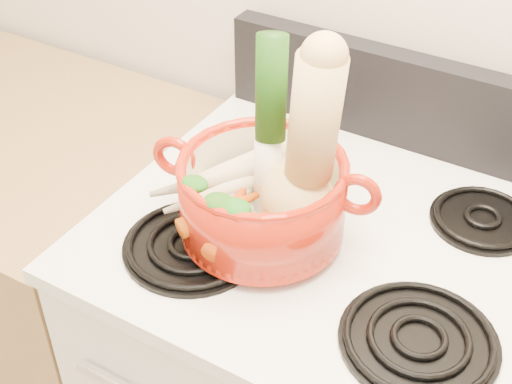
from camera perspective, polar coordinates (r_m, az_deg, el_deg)
The scene contains 20 objects.
cooktop at distance 1.19m, azimuth 6.91°, elevation -3.69°, with size 0.78×0.67×0.03m, color silver.
control_backsplash at distance 1.36m, azimuth 12.63°, elevation 6.96°, with size 0.76×0.05×0.18m, color black.
burner_front_left at distance 1.14m, azimuth -5.12°, elevation -4.18°, with size 0.22×0.22×0.02m, color black.
burner_front_right at distance 1.03m, azimuth 12.90°, elevation -11.36°, with size 0.22×0.22×0.02m, color black.
burner_back_left at distance 1.34m, azimuth 2.18°, elevation 3.26°, with size 0.17×0.17×0.02m, color black.
burner_back_right at distance 1.25m, azimuth 17.67°, elevation -1.99°, with size 0.17×0.17×0.02m, color black.
dutch_oven at distance 1.11m, azimuth 0.52°, elevation -0.42°, with size 0.26×0.26×0.13m, color #A51B0A.
pot_handle_left at distance 1.13m, azimuth -6.56°, elevation 2.86°, with size 0.07×0.07×0.02m, color #A51B0A.
pot_handle_right at distance 1.06m, azimuth 8.13°, elevation -0.20°, with size 0.07×0.07×0.02m, color #A51B0A.
squash at distance 1.03m, azimuth 4.12°, elevation 3.64°, with size 0.13×0.13×0.30m, color #DDB571, non-canonical shape.
leek at distance 1.07m, azimuth 0.97°, elevation 5.38°, with size 0.05×0.05×0.30m, color white.
ginger at distance 1.17m, azimuth 2.19°, elevation 0.78°, with size 0.08×0.06×0.04m, color #D1BF80.
parsnip_0 at distance 1.16m, azimuth -0.41°, elevation 0.63°, with size 0.05×0.05×0.25m, color beige.
parsnip_1 at distance 1.15m, azimuth -2.16°, elevation 0.39°, with size 0.05×0.05×0.22m, color beige.
parsnip_2 at distance 1.16m, azimuth 0.00°, elevation 1.01°, with size 0.04×0.04×0.18m, color beige.
parsnip_3 at distance 1.15m, azimuth -3.64°, elevation 1.17°, with size 0.04×0.04×0.20m, color beige.
parsnip_4 at distance 1.16m, azimuth -1.72°, elevation 2.17°, with size 0.05×0.05×0.23m, color beige.
carrot_0 at distance 1.11m, azimuth -1.94°, elevation -1.88°, with size 0.04×0.04×0.18m, color #CA430A.
carrot_1 at distance 1.11m, azimuth -2.59°, elevation -1.55°, with size 0.03×0.03×0.15m, color #CA540A.
carrot_2 at distance 1.09m, azimuth 1.05°, elevation -2.04°, with size 0.04×0.04×0.19m, color #BB3509.
Camera 1 is at (0.33, 0.57, 1.73)m, focal length 50.00 mm.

